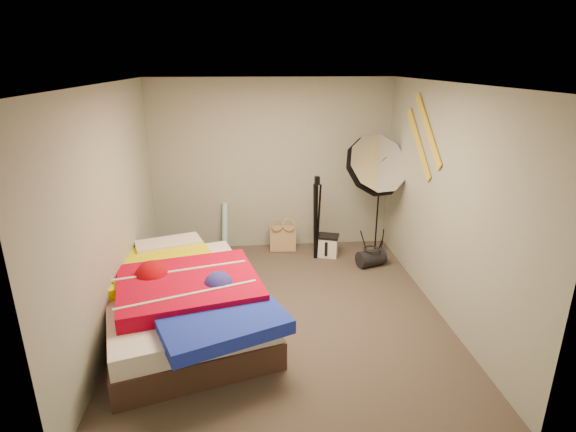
{
  "coord_description": "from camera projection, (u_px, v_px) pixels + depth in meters",
  "views": [
    {
      "loc": [
        -0.38,
        -4.45,
        2.7
      ],
      "look_at": [
        0.1,
        0.6,
        0.95
      ],
      "focal_mm": 28.0,
      "sensor_mm": 36.0,
      "label": 1
    }
  ],
  "objects": [
    {
      "name": "wall_stripe_upper",
      "position": [
        428.0,
        130.0,
        5.18
      ],
      "size": [
        0.02,
        0.91,
        0.78
      ],
      "primitive_type": "cube",
      "rotation": [
        0.7,
        0.0,
        0.0
      ],
      "color": "gold",
      "rests_on": "wall_right"
    },
    {
      "name": "wall_stripe_lower",
      "position": [
        419.0,
        143.0,
        5.48
      ],
      "size": [
        0.02,
        0.91,
        0.78
      ],
      "primitive_type": "cube",
      "rotation": [
        0.7,
        0.0,
        0.0
      ],
      "color": "gold",
      "rests_on": "wall_right"
    },
    {
      "name": "wall_front",
      "position": [
        311.0,
        306.0,
        2.81
      ],
      "size": [
        3.5,
        0.0,
        3.5
      ],
      "primitive_type": "plane",
      "rotation": [
        -1.57,
        0.0,
        0.0
      ],
      "color": "gray",
      "rests_on": "floor"
    },
    {
      "name": "wrapping_roll",
      "position": [
        225.0,
        227.0,
        6.71
      ],
      "size": [
        0.13,
        0.22,
        0.72
      ],
      "primitive_type": "cylinder",
      "rotation": [
        -0.17,
        0.0,
        -0.23
      ],
      "color": "#57B7D4",
      "rests_on": "floor"
    },
    {
      "name": "bed",
      "position": [
        183.0,
        300.0,
        4.73
      ],
      "size": [
        2.14,
        2.58,
        0.64
      ],
      "color": "#422C23",
      "rests_on": "floor"
    },
    {
      "name": "photo_umbrella",
      "position": [
        375.0,
        167.0,
        6.12
      ],
      "size": [
        1.03,
        0.78,
        1.87
      ],
      "color": "black",
      "rests_on": "floor"
    },
    {
      "name": "wall_back",
      "position": [
        272.0,
        166.0,
        6.57
      ],
      "size": [
        3.5,
        0.0,
        3.5
      ],
      "primitive_type": "plane",
      "rotation": [
        1.57,
        0.0,
        0.0
      ],
      "color": "gray",
      "rests_on": "floor"
    },
    {
      "name": "camera_case",
      "position": [
        327.0,
        246.0,
        6.54
      ],
      "size": [
        0.35,
        0.29,
        0.3
      ],
      "primitive_type": "cube",
      "rotation": [
        0.0,
        0.0,
        -0.32
      ],
      "color": "silver",
      "rests_on": "floor"
    },
    {
      "name": "wall_left",
      "position": [
        112.0,
        213.0,
        4.54
      ],
      "size": [
        0.0,
        4.0,
        4.0
      ],
      "primitive_type": "plane",
      "rotation": [
        1.57,
        0.0,
        1.57
      ],
      "color": "gray",
      "rests_on": "floor"
    },
    {
      "name": "camera_tripod",
      "position": [
        316.0,
        212.0,
        6.29
      ],
      "size": [
        0.07,
        0.07,
        1.21
      ],
      "color": "black",
      "rests_on": "floor"
    },
    {
      "name": "duffel_bag",
      "position": [
        371.0,
        258.0,
        6.22
      ],
      "size": [
        0.43,
        0.33,
        0.23
      ],
      "primitive_type": "cylinder",
      "rotation": [
        0.0,
        1.57,
        0.3
      ],
      "color": "black",
      "rests_on": "floor"
    },
    {
      "name": "floor",
      "position": [
        284.0,
        312.0,
        5.1
      ],
      "size": [
        4.0,
        4.0,
        0.0
      ],
      "primitive_type": "plane",
      "color": "#4A3E36",
      "rests_on": "ground"
    },
    {
      "name": "ceiling",
      "position": [
        284.0,
        83.0,
        4.28
      ],
      "size": [
        4.0,
        4.0,
        0.0
      ],
      "primitive_type": "plane",
      "rotation": [
        3.14,
        0.0,
        0.0
      ],
      "color": "silver",
      "rests_on": "wall_back"
    },
    {
      "name": "wall_right",
      "position": [
        445.0,
        203.0,
        4.85
      ],
      "size": [
        0.0,
        4.0,
        4.0
      ],
      "primitive_type": "plane",
      "rotation": [
        1.57,
        0.0,
        -1.57
      ],
      "color": "gray",
      "rests_on": "floor"
    },
    {
      "name": "tote_bag",
      "position": [
        283.0,
        238.0,
        6.72
      ],
      "size": [
        0.4,
        0.2,
        0.4
      ],
      "primitive_type": "cube",
      "rotation": [
        -0.14,
        0.0,
        -0.08
      ],
      "color": "tan",
      "rests_on": "floor"
    }
  ]
}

